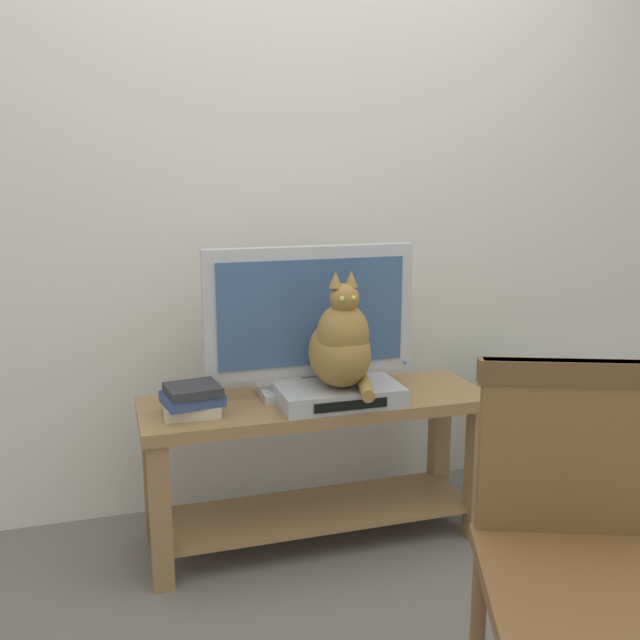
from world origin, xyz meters
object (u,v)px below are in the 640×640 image
cat (340,345)px  book_stack (192,400)px  tv (310,320)px  tv_stand (316,445)px  potted_plant (519,417)px  media_box (338,395)px  wooden_chair (584,536)px

cat → book_stack: (-0.51, 0.05, -0.17)m
tv → cat: tv is taller
tv_stand → book_stack: book_stack is taller
cat → potted_plant: 0.97m
tv_stand → tv: tv is taller
potted_plant → book_stack: bearing=-174.1°
media_box → cat: 0.19m
media_box → potted_plant: bearing=11.6°
cat → book_stack: cat is taller
tv → potted_plant: bearing=1.5°
tv → book_stack: size_ratio=3.65×
media_box → wooden_chair: 1.07m
tv → media_box: (0.06, -0.15, -0.25)m
tv_stand → tv: 0.46m
cat → potted_plant: (0.86, 0.19, -0.42)m
potted_plant → cat: bearing=-167.4°
tv_stand → media_box: size_ratio=2.91×
tv_stand → book_stack: size_ratio=5.92×
book_stack → tv: bearing=14.5°
tv → media_box: 0.29m
tv_stand → wooden_chair: bearing=-74.6°
wooden_chair → potted_plant: (0.61, 1.21, -0.19)m
tv → potted_plant: 1.03m
tv_stand → media_box: (0.06, -0.08, 0.21)m
media_box → potted_plant: media_box is taller
wooden_chair → potted_plant: 1.37m
book_stack → potted_plant: (1.37, 0.14, -0.25)m
wooden_chair → cat: bearing=103.8°
tv → potted_plant: tv is taller
book_stack → potted_plant: size_ratio=0.36×
cat → wooden_chair: size_ratio=0.45×
tv_stand → potted_plant: potted_plant is taller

